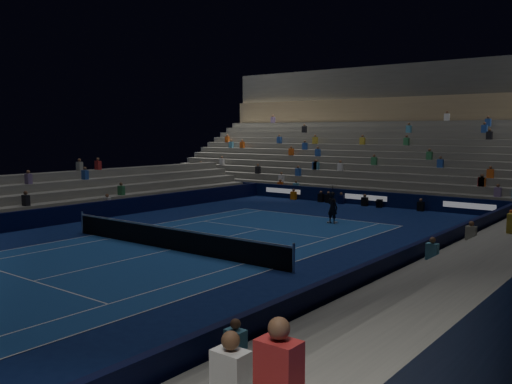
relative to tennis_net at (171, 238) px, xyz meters
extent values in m
plane|color=#0D1D52|center=(0.00, 0.00, -0.50)|extent=(90.00, 90.00, 0.00)
cube|color=#1A4690|center=(0.00, 0.00, -0.50)|extent=(10.97, 23.77, 0.01)
cube|color=black|center=(0.00, 18.50, 0.00)|extent=(44.00, 0.25, 1.00)
cube|color=black|center=(9.70, 0.00, 0.00)|extent=(0.25, 37.00, 1.00)
cube|color=black|center=(-9.70, 0.00, 0.00)|extent=(0.25, 37.00, 1.00)
cube|color=slate|center=(0.00, 19.50, -0.25)|extent=(44.00, 1.00, 0.50)
cube|color=slate|center=(0.00, 20.50, 0.00)|extent=(44.00, 1.00, 1.00)
cube|color=slate|center=(0.00, 21.50, 0.25)|extent=(44.00, 1.00, 1.50)
cube|color=slate|center=(0.00, 22.50, 0.50)|extent=(44.00, 1.00, 2.00)
cube|color=slate|center=(0.00, 23.50, 0.75)|extent=(44.00, 1.00, 2.50)
cube|color=slate|center=(0.00, 24.50, 1.00)|extent=(44.00, 1.00, 3.00)
cube|color=slate|center=(0.00, 25.50, 1.25)|extent=(44.00, 1.00, 3.50)
cube|color=slate|center=(0.00, 26.50, 1.50)|extent=(44.00, 1.00, 4.00)
cube|color=slate|center=(0.00, 27.50, 1.75)|extent=(44.00, 1.00, 4.50)
cube|color=slate|center=(0.00, 28.50, 2.00)|extent=(44.00, 1.00, 5.00)
cube|color=slate|center=(0.00, 29.50, 2.25)|extent=(44.00, 1.00, 5.50)
cube|color=slate|center=(0.00, 30.50, 2.50)|extent=(44.00, 1.00, 6.00)
cube|color=#8E7958|center=(0.00, 31.60, 6.60)|extent=(44.00, 0.60, 2.20)
cube|color=#40403D|center=(0.00, 33.00, 9.20)|extent=(44.00, 2.40, 3.00)
cube|color=slate|center=(10.50, 0.00, -0.25)|extent=(1.00, 37.00, 0.50)
cube|color=slate|center=(11.50, 0.00, 0.00)|extent=(1.00, 37.00, 1.00)
cube|color=slate|center=(12.50, 0.00, 0.25)|extent=(1.00, 37.00, 1.50)
cube|color=slate|center=(13.50, 0.00, 0.50)|extent=(1.00, 37.00, 2.00)
cube|color=gray|center=(-10.50, 0.00, -0.25)|extent=(1.00, 37.00, 0.50)
cube|color=gray|center=(-11.50, 0.00, 0.00)|extent=(1.00, 37.00, 1.00)
cube|color=gray|center=(-12.50, 0.00, 0.25)|extent=(1.00, 37.00, 1.50)
cube|color=gray|center=(-13.50, 0.00, 0.50)|extent=(1.00, 37.00, 2.00)
cube|color=gray|center=(-14.50, 0.00, 0.75)|extent=(1.00, 37.00, 2.50)
cylinder|color=#B2B2B7|center=(-6.40, 0.00, 0.05)|extent=(0.10, 0.10, 1.10)
cylinder|color=#B2B2B7|center=(6.40, 0.00, 0.05)|extent=(0.10, 0.10, 1.10)
cube|color=black|center=(0.00, 0.00, -0.05)|extent=(12.80, 0.03, 0.90)
cube|color=white|center=(0.00, 0.00, 0.44)|extent=(12.80, 0.04, 0.08)
imported|color=black|center=(2.00, 10.35, 0.38)|extent=(0.71, 0.52, 1.77)
cube|color=black|center=(1.23, 17.99, -0.24)|extent=(0.54, 0.59, 0.54)
cylinder|color=black|center=(1.23, 17.57, -0.07)|extent=(0.26, 0.38, 0.16)
camera|label=1|loc=(17.30, -16.20, 4.58)|focal=38.68mm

